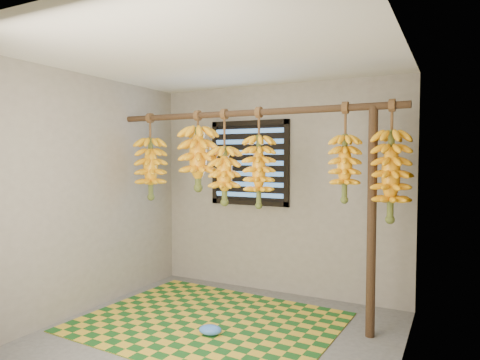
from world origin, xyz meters
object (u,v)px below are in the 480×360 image
Objects in this scene: woven_mat at (209,322)px; banana_bunch_f at (345,168)px; banana_bunch_a at (151,168)px; banana_bunch_e at (391,176)px; support_post at (372,223)px; banana_bunch_c at (224,175)px; banana_bunch_b at (198,158)px; banana_bunch_d at (259,171)px; plastic_bag at (210,330)px.

woven_mat is 1.92m from banana_bunch_f.
banana_bunch_e is (2.54, -0.00, -0.03)m from banana_bunch_a.
woven_mat is (-1.42, -0.37, -0.99)m from support_post.
banana_bunch_f is at bearing 0.00° from banana_bunch_c.
woven_mat is at bearing -46.94° from banana_bunch_b.
banana_bunch_d is 0.95× the size of banana_bunch_e.
banana_bunch_b is at bearing 180.00° from support_post.
banana_bunch_b and banana_bunch_f have the same top height.
banana_bunch_a is at bearing 180.00° from banana_bunch_f.
support_post is 1.85m from banana_bunch_b.
banana_bunch_c is (-0.20, 0.62, 1.33)m from plastic_bag.
plastic_bag is 1.71m from banana_bunch_b.
banana_bunch_e reaches higher than woven_mat.
plastic_bag is 0.21× the size of banana_bunch_d.
banana_bunch_a reaches higher than plastic_bag.
banana_bunch_d is (0.35, 0.37, 1.42)m from woven_mat.
plastic_bag is 2.05m from banana_bunch_e.
banana_bunch_c is at bearing 180.00° from banana_bunch_d.
plastic_bag is at bearing -55.86° from woven_mat.
banana_bunch_c is (-0.03, 0.37, 1.38)m from woven_mat.
banana_bunch_c is 1.60m from banana_bunch_e.
banana_bunch_f is at bearing 0.00° from banana_bunch_a.
banana_bunch_f is at bearing 180.00° from support_post.
banana_bunch_b is at bearing -0.00° from banana_bunch_a.
woven_mat is at bearing 124.14° from plastic_bag.
banana_bunch_a is 2.54m from banana_bunch_e.
banana_bunch_c is at bearing -180.00° from banana_bunch_f.
woven_mat is at bearing -133.38° from banana_bunch_d.
woven_mat is 2.81× the size of banana_bunch_b.
woven_mat is at bearing -20.92° from banana_bunch_a.
support_post is 2.43m from banana_bunch_a.
woven_mat is 1.43m from banana_bunch_c.
support_post is 1.69m from plastic_bag.
plastic_bag is 0.20× the size of banana_bunch_e.
banana_bunch_e is at bearing -0.00° from banana_bunch_c.
banana_bunch_b and banana_bunch_d have the same top height.
banana_bunch_b is 0.80× the size of banana_bunch_e.
banana_bunch_d is (0.70, 0.00, -0.13)m from banana_bunch_b.
banana_bunch_a is at bearing 151.39° from plastic_bag.
woven_mat is 1.78m from banana_bunch_a.
banana_bunch_b is (0.62, -0.00, 0.11)m from banana_bunch_a.
banana_bunch_b is 0.36m from banana_bunch_c.
banana_bunch_a reaches higher than support_post.
banana_bunch_e is (1.22, -0.00, -0.02)m from banana_bunch_d.
plastic_bag is 0.22× the size of banana_bunch_a.
banana_bunch_a is at bearing 180.00° from banana_bunch_c.
banana_bunch_d is at bearing -0.00° from banana_bunch_a.
banana_bunch_b and banana_bunch_e have the same top height.
banana_bunch_b is 1.92m from banana_bunch_e.
support_post is at bearing 14.63° from woven_mat.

